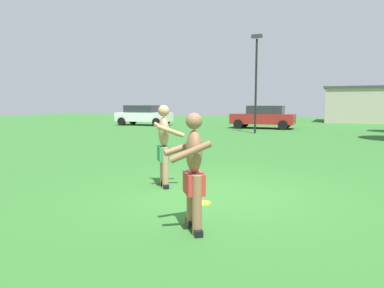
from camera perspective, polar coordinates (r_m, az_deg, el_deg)
name	(u,v)px	position (r m, az deg, el deg)	size (l,w,h in m)	color
ground_plane	(213,194)	(7.02, 3.44, -8.05)	(80.00, 80.00, 0.00)	#2D6628
player_near	(164,144)	(7.52, -4.49, 0.07)	(0.82, 0.79, 1.73)	black
player_in_red	(193,170)	(4.89, 0.23, -4.12)	(0.79, 0.76, 1.65)	black
frisbee	(203,203)	(6.37, 1.70, -9.47)	(0.29, 0.29, 0.03)	yellow
car_white_near_post	(143,115)	(28.49, -7.82, 4.67)	(4.39, 2.22, 1.58)	white
car_red_mid_lot	(264,117)	(25.15, 11.42, 4.34)	(4.32, 2.07, 1.58)	maroon
lamp_post	(256,73)	(21.11, 10.27, 11.12)	(0.60, 0.24, 5.64)	black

